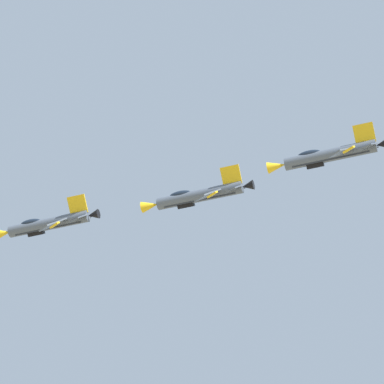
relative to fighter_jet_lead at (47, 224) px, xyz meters
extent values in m
cylinder|color=#4C5666|center=(0.28, -0.06, 0.00)|extent=(12.08, 4.29, 1.70)
cube|color=#232833|center=(0.35, 0.25, -0.35)|extent=(10.13, 3.52, 1.27)
cone|color=yellow|center=(-6.70, 1.51, 0.00)|extent=(2.68, 2.05, 1.56)
cone|color=black|center=(6.86, -1.54, 0.00)|extent=(1.86, 1.68, 1.36)
ellipsoid|color=#192333|center=(-2.39, 0.10, 0.47)|extent=(3.46, 2.22, 1.55)
cube|color=black|center=(-1.71, 0.95, -0.60)|extent=(2.45, 1.83, 1.36)
cube|color=#4C5666|center=(1.54, -2.26, -1.83)|extent=(3.55, 3.69, 2.98)
cube|color=yellow|center=(2.29, -4.02, -3.24)|extent=(1.59, 1.48, 0.55)
cube|color=#4C5666|center=(2.39, 1.50, 1.70)|extent=(2.69, 3.62, 2.98)
cube|color=yellow|center=(3.82, 2.77, 3.11)|extent=(1.69, 0.98, 0.55)
cube|color=#4C5666|center=(5.00, -2.28, -1.03)|extent=(2.38, 2.39, 1.60)
cube|color=#4C5666|center=(5.50, -0.08, 1.03)|extent=(1.96, 1.98, 1.60)
cube|color=yellow|center=(4.69, -2.31, 1.33)|extent=(2.95, 2.43, 2.05)
cylinder|color=#4C5666|center=(21.90, -3.87, 0.39)|extent=(12.08, 4.29, 1.70)
cube|color=#232833|center=(21.96, -3.57, 0.04)|extent=(10.13, 3.54, 1.25)
cone|color=yellow|center=(14.92, -2.30, 0.39)|extent=(2.68, 2.05, 1.56)
cone|color=black|center=(28.48, -5.35, 0.39)|extent=(1.86, 1.68, 1.36)
ellipsoid|color=#192333|center=(19.23, -3.70, 0.87)|extent=(3.46, 2.22, 1.55)
cube|color=black|center=(19.91, -2.88, -0.22)|extent=(2.45, 1.83, 1.35)
cube|color=#4C5666|center=(23.15, -6.12, -1.38)|extent=(3.60, 3.75, 2.90)
cube|color=yellow|center=(23.89, -7.92, -2.75)|extent=(1.59, 1.48, 0.55)
cube|color=#4C5666|center=(24.02, -2.27, 2.03)|extent=(2.71, 3.69, 2.90)
cube|color=yellow|center=(25.46, -0.96, 3.41)|extent=(1.69, 0.98, 0.55)
cube|color=#4C5666|center=(26.62, -6.12, -0.61)|extent=(2.40, 2.42, 1.56)
cube|color=#4C5666|center=(27.13, -3.86, 1.39)|extent=(1.96, 2.02, 1.56)
cube|color=yellow|center=(26.32, -6.08, 1.76)|extent=(2.94, 2.38, 2.10)
cylinder|color=#4C5666|center=(39.43, -9.65, 1.20)|extent=(12.08, 4.29, 1.70)
cube|color=#232833|center=(39.49, -9.38, 0.82)|extent=(10.14, 3.58, 1.19)
cone|color=yellow|center=(32.46, -8.08, 1.20)|extent=(2.68, 2.05, 1.56)
cone|color=black|center=(46.02, -11.13, 1.20)|extent=(1.86, 1.68, 1.36)
ellipsoid|color=#192333|center=(36.77, -9.44, 1.71)|extent=(3.46, 2.21, 1.54)
cube|color=black|center=(37.43, -8.70, 0.55)|extent=(2.45, 1.83, 1.33)
cube|color=#4C5666|center=(40.66, -12.01, -0.44)|extent=(3.71, 3.88, 2.68)
cube|color=yellow|center=(41.38, -13.90, -1.70)|extent=(1.60, 1.49, 0.53)
cube|color=#4C5666|center=(41.58, -7.94, 2.70)|extent=(2.75, 3.86, 2.68)
cube|color=yellow|center=(43.03, -6.55, 3.96)|extent=(1.70, 0.99, 0.53)
cube|color=#4C5666|center=(44.14, -11.96, 0.28)|extent=(2.45, 2.49, 1.45)
cube|color=#4C5666|center=(44.68, -9.58, 2.11)|extent=(1.98, 2.11, 1.45)
cube|color=yellow|center=(43.88, -11.77, 2.64)|extent=(2.91, 2.25, 2.20)
camera|label=1|loc=(30.50, -101.81, -77.13)|focal=86.59mm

